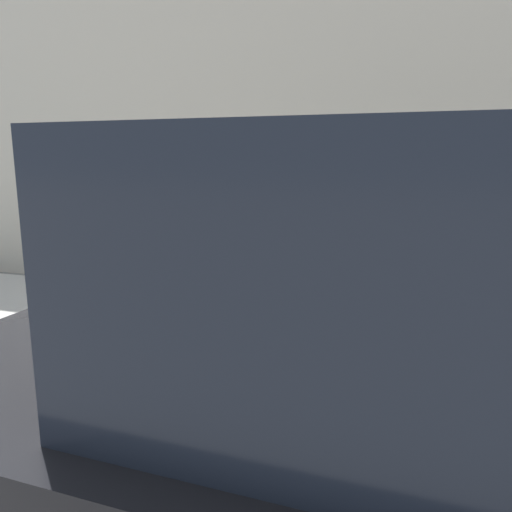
# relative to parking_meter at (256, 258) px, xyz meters

# --- Properties ---
(sidewalk) EXTENTS (24.00, 2.80, 0.12)m
(sidewalk) POSITION_rel_parking_meter_xyz_m (0.52, 1.18, -1.08)
(sidewalk) COLOR #ADAAA3
(sidewalk) RESTS_ON ground_plane
(building_facade) EXTENTS (24.00, 0.30, 5.76)m
(building_facade) POSITION_rel_parking_meter_xyz_m (0.52, 3.22, 1.73)
(building_facade) COLOR beige
(building_facade) RESTS_ON ground_plane
(parking_meter) EXTENTS (0.18, 0.16, 1.53)m
(parking_meter) POSITION_rel_parking_meter_xyz_m (0.00, 0.00, 0.00)
(parking_meter) COLOR #2D2D30
(parking_meter) RESTS_ON sidewalk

